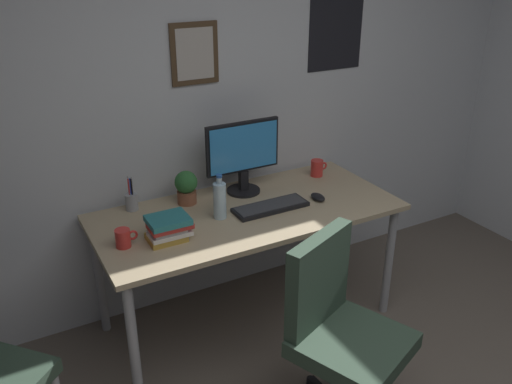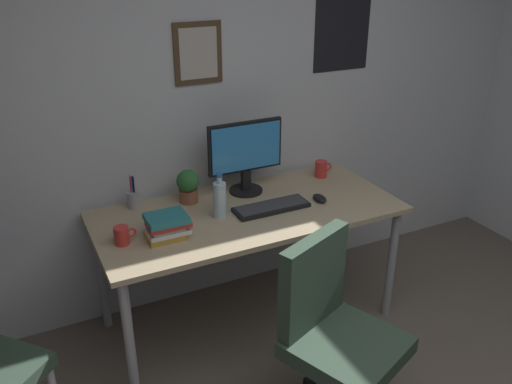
{
  "view_description": "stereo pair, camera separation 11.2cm",
  "coord_description": "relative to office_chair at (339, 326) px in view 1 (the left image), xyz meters",
  "views": [
    {
      "loc": [
        -1.4,
        -0.71,
        2.09
      ],
      "look_at": [
        -0.15,
        1.58,
        0.9
      ],
      "focal_mm": 37.7,
      "sensor_mm": 36.0,
      "label": 1
    },
    {
      "loc": [
        -1.3,
        -0.76,
        2.09
      ],
      "look_at": [
        -0.15,
        1.58,
        0.9
      ],
      "focal_mm": 37.7,
      "sensor_mm": 36.0,
      "label": 2
    }
  ],
  "objects": [
    {
      "name": "monitor",
      "position": [
        0.07,
        1.07,
        0.47
      ],
      "size": [
        0.46,
        0.2,
        0.43
      ],
      "color": "black",
      "rests_on": "desk"
    },
    {
      "name": "computer_mouse",
      "position": [
        0.4,
        0.76,
        0.25
      ],
      "size": [
        0.06,
        0.11,
        0.04
      ],
      "color": "black",
      "rests_on": "desk"
    },
    {
      "name": "coffee_mug_near",
      "position": [
        0.6,
        1.07,
        0.28
      ],
      "size": [
        0.12,
        0.08,
        0.1
      ],
      "color": "red",
      "rests_on": "desk"
    },
    {
      "name": "office_chair",
      "position": [
        0.0,
        0.0,
        0.0
      ],
      "size": [
        0.6,
        0.61,
        0.95
      ],
      "color": "#334738",
      "rests_on": "ground_plane"
    },
    {
      "name": "pen_cup",
      "position": [
        -0.59,
        1.15,
        0.28
      ],
      "size": [
        0.07,
        0.07,
        0.2
      ],
      "color": "#9EA0A5",
      "rests_on": "desk"
    },
    {
      "name": "keyboard",
      "position": [
        0.1,
        0.79,
        0.24
      ],
      "size": [
        0.43,
        0.15,
        0.03
      ],
      "color": "black",
      "rests_on": "desk"
    },
    {
      "name": "book_stack_left",
      "position": [
        -0.53,
        0.73,
        0.29
      ],
      "size": [
        0.22,
        0.17,
        0.13
      ],
      "color": "gold",
      "rests_on": "desk"
    },
    {
      "name": "coffee_mug_far",
      "position": [
        -0.74,
        0.77,
        0.27
      ],
      "size": [
        0.11,
        0.07,
        0.09
      ],
      "color": "red",
      "rests_on": "desk"
    },
    {
      "name": "potted_plant",
      "position": [
        -0.29,
        1.09,
        0.33
      ],
      "size": [
        0.13,
        0.13,
        0.2
      ],
      "color": "brown",
      "rests_on": "desk"
    },
    {
      "name": "wall_back",
      "position": [
        0.13,
        1.31,
        0.77
      ],
      "size": [
        4.4,
        0.1,
        2.6
      ],
      "color": "silver",
      "rests_on": "ground_plane"
    },
    {
      "name": "water_bottle",
      "position": [
        -0.2,
        0.83,
        0.33
      ],
      "size": [
        0.07,
        0.07,
        0.25
      ],
      "color": "silver",
      "rests_on": "desk"
    },
    {
      "name": "desk",
      "position": [
        -0.02,
        0.84,
        0.15
      ],
      "size": [
        1.7,
        0.78,
        0.75
      ],
      "color": "tan",
      "rests_on": "ground_plane"
    }
  ]
}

